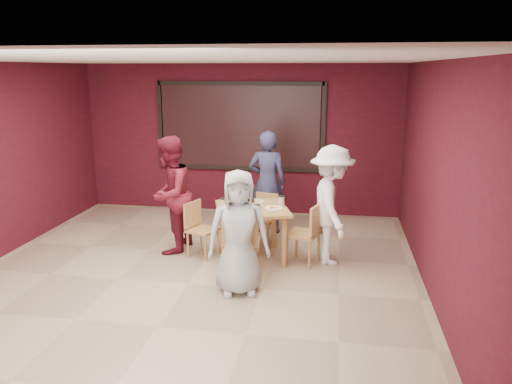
% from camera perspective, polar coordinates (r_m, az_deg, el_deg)
% --- Properties ---
extents(floor, '(7.00, 7.00, 0.00)m').
position_cam_1_polar(floor, '(6.60, -7.72, -10.36)').
color(floor, tan).
rests_on(floor, ground).
extents(window_blinds, '(3.00, 0.02, 1.50)m').
position_cam_1_polar(window_blinds, '(9.43, -1.89, 7.50)').
color(window_blinds, black).
extents(dining_table, '(1.24, 1.24, 0.93)m').
position_cam_1_polar(dining_table, '(7.14, -0.46, -2.51)').
color(dining_table, '#AF8747').
rests_on(dining_table, floor).
extents(chair_front, '(0.52, 0.52, 0.97)m').
position_cam_1_polar(chair_front, '(6.45, -1.76, -5.57)').
color(chair_front, '#B08944').
rests_on(chair_front, floor).
extents(chair_back, '(0.47, 0.47, 0.78)m').
position_cam_1_polar(chair_back, '(7.91, 0.98, -2.66)').
color(chair_back, '#B08944').
rests_on(chair_back, floor).
extents(chair_left, '(0.50, 0.50, 0.81)m').
position_cam_1_polar(chair_left, '(7.40, -6.56, -3.84)').
color(chair_left, '#B08944').
rests_on(chair_left, floor).
extents(chair_right, '(0.54, 0.54, 0.88)m').
position_cam_1_polar(chair_right, '(7.04, 5.99, -4.40)').
color(chair_right, '#B08944').
rests_on(chair_right, floor).
extents(diner_front, '(0.86, 0.67, 1.54)m').
position_cam_1_polar(diner_front, '(6.04, -2.01, -4.68)').
color(diner_front, '#ADADAD').
rests_on(diner_front, floor).
extents(diner_back, '(0.64, 0.43, 1.73)m').
position_cam_1_polar(diner_back, '(8.31, 1.29, 1.13)').
color(diner_back, '#303255').
rests_on(diner_back, floor).
extents(diner_left, '(0.74, 0.91, 1.75)m').
position_cam_1_polar(diner_left, '(7.53, -9.82, -0.32)').
color(diner_left, maroon).
rests_on(diner_left, floor).
extents(diner_right, '(0.83, 1.19, 1.68)m').
position_cam_1_polar(diner_right, '(7.06, 8.64, -1.49)').
color(diner_right, white).
rests_on(diner_right, floor).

